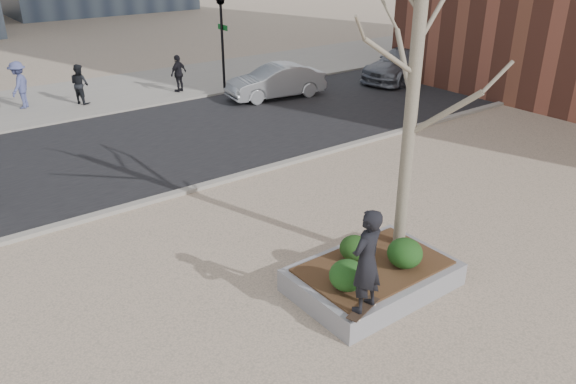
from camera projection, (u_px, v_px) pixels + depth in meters
ground at (332, 306)px, 10.14m from camera, size 120.00×120.00×0.00m
street at (121, 150)px, 17.41m from camera, size 60.00×8.00×0.02m
far_sidewalk at (54, 101)px, 22.49m from camera, size 60.00×6.00×0.02m
planter at (373, 277)px, 10.59m from camera, size 3.00×2.00×0.45m
planter_mulch at (373, 266)px, 10.49m from camera, size 2.70×1.70×0.04m
sycamore_tree at (414, 80)px, 9.86m from camera, size 2.80×2.80×6.60m
shrub_left at (347, 275)px, 9.68m from camera, size 0.64×0.64×0.54m
shrub_middle at (354, 248)px, 10.58m from camera, size 0.57×0.57×0.48m
shrub_right at (405, 253)px, 10.34m from camera, size 0.66×0.66×0.56m
skateboard at (363, 310)px, 9.25m from camera, size 0.80×0.41×0.08m
skateboarder at (367, 261)px, 8.86m from camera, size 0.73×0.55×1.80m
car_silver at (276, 81)px, 22.73m from camera, size 4.18×1.99×1.32m
car_third at (404, 64)px, 25.58m from camera, size 5.22×2.92×1.43m
pedestrian_a at (80, 84)px, 21.87m from camera, size 0.84×0.92×1.55m
pedestrian_b at (19, 85)px, 21.27m from camera, size 1.20×1.32×1.77m
pedestrian_c at (179, 73)px, 23.55m from camera, size 0.98×0.70×1.55m
traffic_light_far at (222, 36)px, 23.35m from camera, size 0.60×2.48×4.50m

